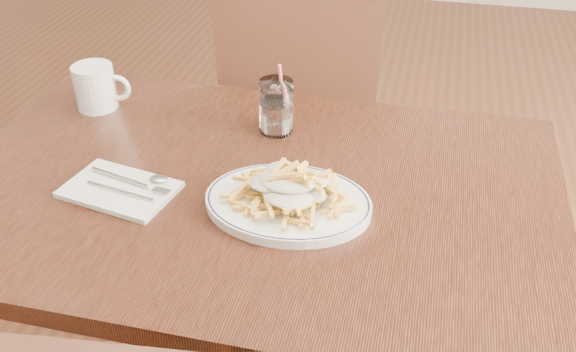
% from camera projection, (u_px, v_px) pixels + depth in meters
% --- Properties ---
extents(table, '(1.20, 0.80, 0.75)m').
position_uv_depth(table, '(251.00, 215.00, 1.30)').
color(table, black).
rests_on(table, ground).
extents(chair_far, '(0.50, 0.50, 0.96)m').
position_uv_depth(chair_far, '(300.00, 107.00, 1.96)').
color(chair_far, '#321A10').
rests_on(chair_far, ground).
extents(fries_plate, '(0.37, 0.34, 0.02)m').
position_uv_depth(fries_plate, '(288.00, 203.00, 1.18)').
color(fries_plate, white).
rests_on(fries_plate, table).
extents(loaded_fries, '(0.22, 0.18, 0.06)m').
position_uv_depth(loaded_fries, '(288.00, 184.00, 1.16)').
color(loaded_fries, '#EBB947').
rests_on(loaded_fries, fries_plate).
extents(napkin, '(0.23, 0.17, 0.01)m').
position_uv_depth(napkin, '(120.00, 190.00, 1.22)').
color(napkin, silver).
rests_on(napkin, table).
extents(cutlery, '(0.19, 0.09, 0.01)m').
position_uv_depth(cutlery, '(120.00, 185.00, 1.23)').
color(cutlery, silver).
rests_on(cutlery, napkin).
extents(water_glass, '(0.07, 0.07, 0.16)m').
position_uv_depth(water_glass, '(276.00, 110.00, 1.40)').
color(water_glass, white).
rests_on(water_glass, table).
extents(coffee_mug, '(0.13, 0.09, 0.10)m').
position_uv_depth(coffee_mug, '(96.00, 87.00, 1.49)').
color(coffee_mug, white).
rests_on(coffee_mug, table).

